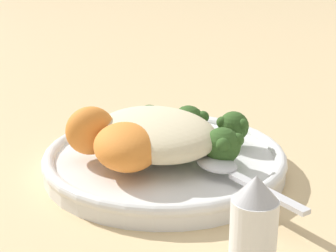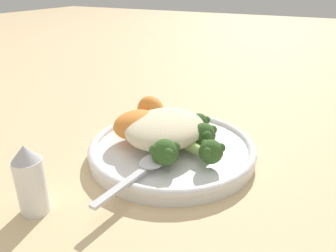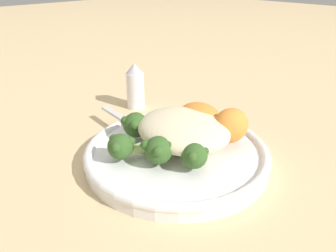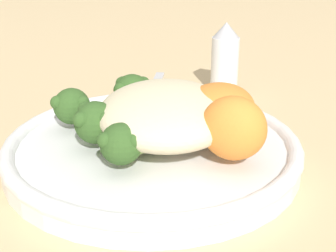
{
  "view_description": "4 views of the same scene",
  "coord_description": "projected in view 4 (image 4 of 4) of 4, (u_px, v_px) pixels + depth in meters",
  "views": [
    {
      "loc": [
        -0.38,
        0.31,
        0.23
      ],
      "look_at": [
        0.01,
        -0.03,
        0.04
      ],
      "focal_mm": 60.0,
      "sensor_mm": 36.0,
      "label": 1
    },
    {
      "loc": [
        -0.36,
        -0.19,
        0.23
      ],
      "look_at": [
        -0.0,
        -0.01,
        0.05
      ],
      "focal_mm": 35.0,
      "sensor_mm": 36.0,
      "label": 2
    },
    {
      "loc": [
        0.25,
        -0.27,
        0.23
      ],
      "look_at": [
        -0.01,
        -0.02,
        0.05
      ],
      "focal_mm": 35.0,
      "sensor_mm": 36.0,
      "label": 3
    },
    {
      "loc": [
        0.34,
        -0.0,
        0.17
      ],
      "look_at": [
        0.02,
        -0.0,
        0.04
      ],
      "focal_mm": 50.0,
      "sensor_mm": 36.0,
      "label": 4
    }
  ],
  "objects": [
    {
      "name": "quinoa_mound",
      "position": [
        167.0,
        110.0,
        0.36
      ],
      "size": [
        0.12,
        0.11,
        0.04
      ],
      "primitive_type": "ellipsoid",
      "color": "beige",
      "rests_on": "plate"
    },
    {
      "name": "broccoli_stalk_2",
      "position": [
        110.0,
        124.0,
        0.35
      ],
      "size": [
        0.03,
        0.08,
        0.03
      ],
      "rotation": [
        0.0,
        0.0,
        4.8
      ],
      "color": "#9EBC66",
      "rests_on": "plate"
    },
    {
      "name": "spoon",
      "position": [
        152.0,
        99.0,
        0.44
      ],
      "size": [
        0.13,
        0.03,
        0.01
      ],
      "rotation": [
        0.0,
        0.0,
        3.04
      ],
      "color": "silver",
      "rests_on": "plate"
    },
    {
      "name": "salt_shaker",
      "position": [
        228.0,
        59.0,
        0.52
      ],
      "size": [
        0.03,
        0.03,
        0.08
      ],
      "color": "white",
      "rests_on": "ground_plane"
    },
    {
      "name": "broccoli_stalk_0",
      "position": [
        140.0,
        98.0,
        0.41
      ],
      "size": [
        0.09,
        0.06,
        0.03
      ],
      "rotation": [
        0.0,
        0.0,
        3.61
      ],
      "color": "#9EBC66",
      "rests_on": "plate"
    },
    {
      "name": "broccoli_stalk_3",
      "position": [
        137.0,
        141.0,
        0.33
      ],
      "size": [
        0.07,
        0.07,
        0.03
      ],
      "rotation": [
        0.0,
        0.0,
        5.58
      ],
      "color": "#9EBC66",
      "rests_on": "plate"
    },
    {
      "name": "sweet_potato_chunk_0",
      "position": [
        238.0,
        128.0,
        0.32
      ],
      "size": [
        0.05,
        0.06,
        0.05
      ],
      "primitive_type": "ellipsoid",
      "rotation": [
        0.0,
        0.0,
        4.33
      ],
      "color": "orange",
      "rests_on": "plate"
    },
    {
      "name": "plate",
      "position": [
        156.0,
        150.0,
        0.37
      ],
      "size": [
        0.23,
        0.23,
        0.02
      ],
      "color": "white",
      "rests_on": "ground_plane"
    },
    {
      "name": "ground_plane",
      "position": [
        170.0,
        161.0,
        0.38
      ],
      "size": [
        4.0,
        4.0,
        0.0
      ],
      "primitive_type": "plane",
      "color": "#D6B784"
    },
    {
      "name": "broccoli_stalk_1",
      "position": [
        97.0,
        113.0,
        0.38
      ],
      "size": [
        0.06,
        0.11,
        0.03
      ],
      "rotation": [
        0.0,
        0.0,
        4.32
      ],
      "color": "#9EBC66",
      "rests_on": "plate"
    },
    {
      "name": "sweet_potato_chunk_1",
      "position": [
        221.0,
        109.0,
        0.37
      ],
      "size": [
        0.09,
        0.08,
        0.04
      ],
      "primitive_type": "ellipsoid",
      "rotation": [
        0.0,
        0.0,
        5.82
      ],
      "color": "orange",
      "rests_on": "plate"
    }
  ]
}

